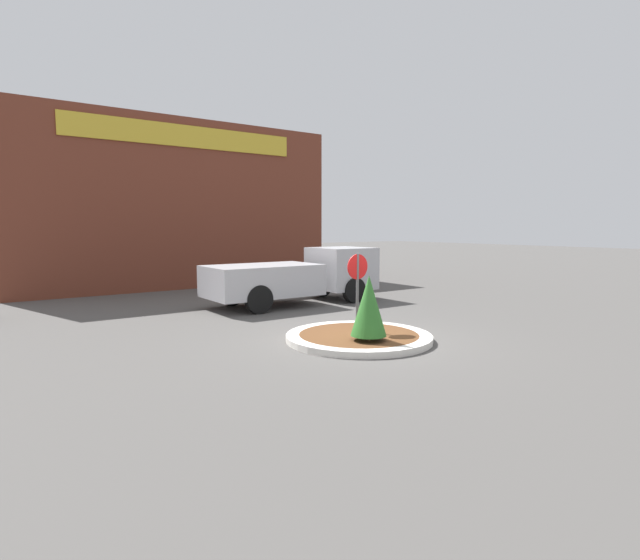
{
  "coord_description": "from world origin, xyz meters",
  "views": [
    {
      "loc": [
        -7.52,
        -8.93,
        2.69
      ],
      "look_at": [
        1.01,
        2.99,
        1.13
      ],
      "focal_mm": 28.0,
      "sensor_mm": 36.0,
      "label": 1
    }
  ],
  "objects": [
    {
      "name": "utility_truck",
      "position": [
        1.94,
        5.61,
        1.0
      ],
      "size": [
        6.19,
        2.22,
        1.93
      ],
      "rotation": [
        0.0,
        0.0,
        0.0
      ],
      "color": "#B2B2B7",
      "rests_on": "ground_plane"
    },
    {
      "name": "storefront_building",
      "position": [
        0.41,
        14.84,
        3.65
      ],
      "size": [
        14.06,
        6.07,
        7.3
      ],
      "color": "brown",
      "rests_on": "ground_plane"
    },
    {
      "name": "ground_plane",
      "position": [
        0.0,
        0.0,
        0.0
      ],
      "size": [
        120.0,
        120.0,
        0.0
      ],
      "primitive_type": "plane",
      "color": "#514F4C"
    },
    {
      "name": "stop_sign",
      "position": [
        0.26,
        0.38,
        1.4
      ],
      "size": [
        0.61,
        0.07,
        2.05
      ],
      "color": "#4C4C51",
      "rests_on": "ground_plane"
    },
    {
      "name": "island_shrub",
      "position": [
        -0.25,
        -0.64,
        0.95
      ],
      "size": [
        0.81,
        0.81,
        1.47
      ],
      "color": "brown",
      "rests_on": "traffic_island"
    },
    {
      "name": "traffic_island",
      "position": [
        0.0,
        0.0,
        0.08
      ],
      "size": [
        3.47,
        3.47,
        0.15
      ],
      "color": "silver",
      "rests_on": "ground_plane"
    }
  ]
}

